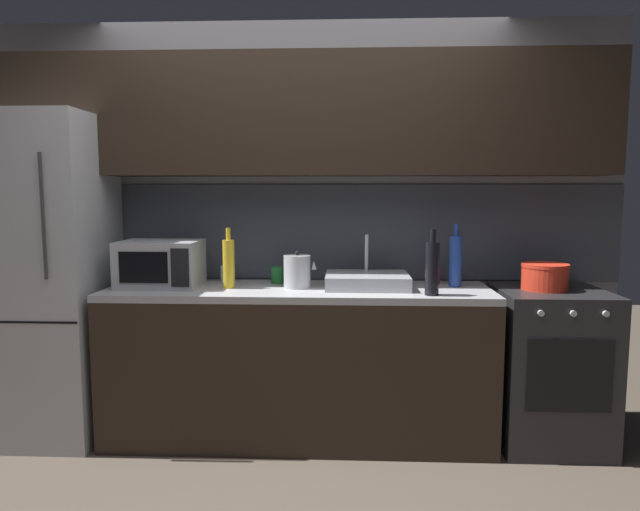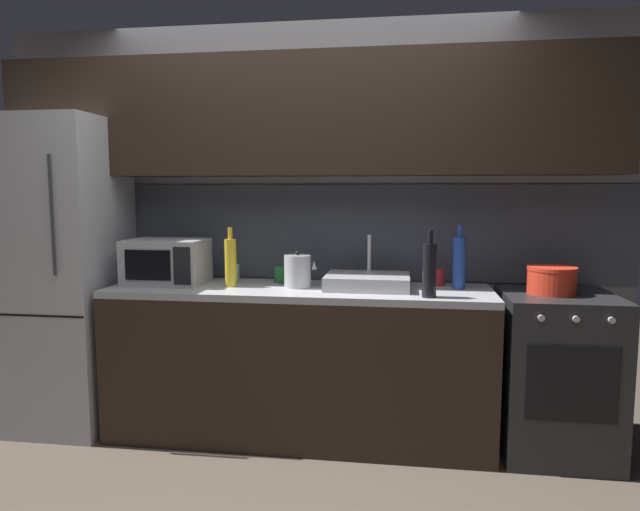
{
  "view_description": "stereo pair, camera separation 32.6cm",
  "coord_description": "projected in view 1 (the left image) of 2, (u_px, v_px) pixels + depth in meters",
  "views": [
    {
      "loc": [
        0.27,
        -2.34,
        1.46
      ],
      "look_at": [
        0.13,
        0.9,
        1.09
      ],
      "focal_mm": 31.84,
      "sensor_mm": 36.0,
      "label": 1
    },
    {
      "loc": [
        0.6,
        -2.31,
        1.46
      ],
      "look_at": [
        0.13,
        0.9,
        1.09
      ],
      "focal_mm": 31.84,
      "sensor_mm": 36.0,
      "label": 2
    }
  ],
  "objects": [
    {
      "name": "wine_bottle_blue",
      "position": [
        456.0,
        260.0,
        3.33
      ],
      "size": [
        0.07,
        0.07,
        0.37
      ],
      "color": "#234299",
      "rests_on": "counter_run"
    },
    {
      "name": "refrigerator",
      "position": [
        47.0,
        278.0,
        3.35
      ],
      "size": [
        0.68,
        0.69,
        1.9
      ],
      "color": "#ADAFB5",
      "rests_on": "ground"
    },
    {
      "name": "microwave",
      "position": [
        161.0,
        264.0,
        3.33
      ],
      "size": [
        0.46,
        0.35,
        0.27
      ],
      "color": "#A8AAAF",
      "rests_on": "counter_run"
    },
    {
      "name": "mug_green",
      "position": [
        278.0,
        275.0,
        3.46
      ],
      "size": [
        0.08,
        0.08,
        0.1
      ],
      "primitive_type": "cylinder",
      "color": "#1E6B2D",
      "rests_on": "counter_run"
    },
    {
      "name": "counter_run",
      "position": [
        298.0,
        363.0,
        3.34
      ],
      "size": [
        2.23,
        0.6,
        0.9
      ],
      "color": "black",
      "rests_on": "ground"
    },
    {
      "name": "mug_red",
      "position": [
        433.0,
        276.0,
        3.44
      ],
      "size": [
        0.08,
        0.08,
        0.1
      ],
      "primitive_type": "cylinder",
      "color": "#A82323",
      "rests_on": "counter_run"
    },
    {
      "name": "mug_clear",
      "position": [
        227.0,
        274.0,
        3.51
      ],
      "size": [
        0.08,
        0.08,
        0.1
      ],
      "primitive_type": "cylinder",
      "color": "silver",
      "rests_on": "counter_run"
    },
    {
      "name": "wine_bottle_dark",
      "position": [
        432.0,
        268.0,
        3.04
      ],
      "size": [
        0.07,
        0.07,
        0.36
      ],
      "color": "black",
      "rests_on": "counter_run"
    },
    {
      "name": "sink_basin",
      "position": [
        367.0,
        280.0,
        3.3
      ],
      "size": [
        0.48,
        0.38,
        0.3
      ],
      "color": "#ADAFB5",
      "rests_on": "counter_run"
    },
    {
      "name": "kettle",
      "position": [
        297.0,
        271.0,
        3.29
      ],
      "size": [
        0.19,
        0.16,
        0.21
      ],
      "color": "#B7BABF",
      "rests_on": "counter_run"
    },
    {
      "name": "oven_range",
      "position": [
        549.0,
        366.0,
        3.28
      ],
      "size": [
        0.6,
        0.62,
        0.9
      ],
      "color": "#232326",
      "rests_on": "ground"
    },
    {
      "name": "back_wall",
      "position": [
        302.0,
        177.0,
        3.52
      ],
      "size": [
        3.97,
        0.44,
        2.5
      ],
      "color": "slate",
      "rests_on": "ground"
    },
    {
      "name": "wine_bottle_yellow",
      "position": [
        229.0,
        263.0,
        3.27
      ],
      "size": [
        0.07,
        0.07,
        0.35
      ],
      "color": "gold",
      "rests_on": "counter_run"
    },
    {
      "name": "cooking_pot",
      "position": [
        545.0,
        277.0,
        3.22
      ],
      "size": [
        0.26,
        0.26,
        0.15
      ],
      "color": "red",
      "rests_on": "oven_range"
    }
  ]
}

